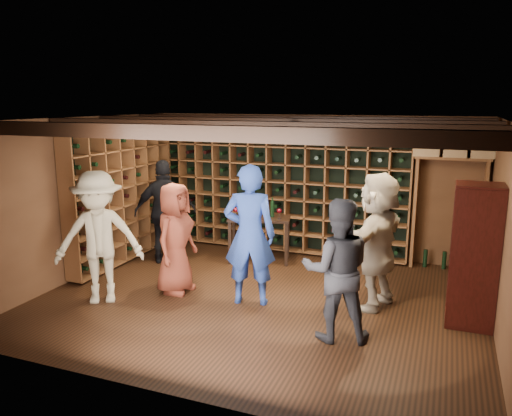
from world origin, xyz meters
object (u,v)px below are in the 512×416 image
at_px(guest_khaki, 99,238).
at_px(tasting_table, 259,222).
at_px(man_grey_suit, 337,270).
at_px(guest_red_floral, 175,238).
at_px(display_cabinet, 473,259).
at_px(man_blue_shirt, 250,235).
at_px(guest_woman_black, 165,212).
at_px(guest_beige, 377,240).

relative_size(guest_khaki, tasting_table, 1.60).
bearing_deg(man_grey_suit, guest_red_floral, -31.26).
xyz_separation_m(display_cabinet, guest_khaki, (-4.74, -1.04, 0.06)).
height_order(man_blue_shirt, guest_woman_black, man_blue_shirt).
distance_m(guest_woman_black, guest_beige, 3.69).
relative_size(guest_red_floral, guest_beige, 0.88).
relative_size(display_cabinet, guest_beige, 0.95).
distance_m(man_grey_suit, guest_beige, 1.18).
bearing_deg(display_cabinet, guest_red_floral, -174.96).
bearing_deg(display_cabinet, man_blue_shirt, -172.86).
relative_size(guest_red_floral, tasting_table, 1.41).
bearing_deg(guest_khaki, guest_beige, -12.72).
height_order(display_cabinet, guest_woman_black, guest_woman_black).
bearing_deg(tasting_table, guest_woman_black, -172.36).
relative_size(guest_beige, tasting_table, 1.61).
height_order(man_blue_shirt, man_grey_suit, man_blue_shirt).
bearing_deg(man_grey_suit, tasting_table, -69.08).
bearing_deg(man_grey_suit, guest_khaki, -15.90).
xyz_separation_m(man_blue_shirt, tasting_table, (-0.53, 1.75, -0.26)).
relative_size(guest_woman_black, guest_khaki, 0.97).
distance_m(man_blue_shirt, guest_beige, 1.70).
distance_m(guest_red_floral, guest_woman_black, 1.43).
height_order(display_cabinet, guest_beige, guest_beige).
height_order(man_grey_suit, guest_beige, guest_beige).
xyz_separation_m(man_grey_suit, tasting_table, (-1.86, 2.37, -0.13)).
bearing_deg(man_grey_suit, guest_woman_black, -45.05).
height_order(man_grey_suit, tasting_table, man_grey_suit).
bearing_deg(man_blue_shirt, guest_khaki, 5.00).
distance_m(man_blue_shirt, man_grey_suit, 1.47).
xyz_separation_m(display_cabinet, guest_beige, (-1.18, 0.17, 0.06)).
distance_m(display_cabinet, guest_red_floral, 3.97).
bearing_deg(guest_red_floral, guest_beige, -76.33).
distance_m(display_cabinet, guest_beige, 1.20).
bearing_deg(tasting_table, guest_red_floral, -124.17).
xyz_separation_m(man_blue_shirt, guest_woman_black, (-2.01, 1.14, -0.08)).
distance_m(display_cabinet, guest_woman_black, 4.88).
distance_m(guest_red_floral, tasting_table, 1.86).
distance_m(guest_woman_black, guest_khaki, 1.84).
distance_m(display_cabinet, tasting_table, 3.61).
bearing_deg(guest_red_floral, tasting_table, -16.62).
bearing_deg(man_blue_shirt, guest_red_floral, -14.78).
xyz_separation_m(guest_red_floral, guest_beige, (2.77, 0.52, 0.11)).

